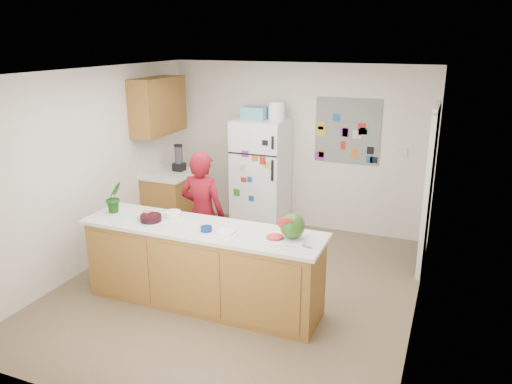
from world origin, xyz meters
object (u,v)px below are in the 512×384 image
at_px(person, 203,214).
at_px(watermelon, 292,226).
at_px(cherry_bowl, 151,218).
at_px(refrigerator, 261,175).

bearing_deg(person, watermelon, 153.36).
bearing_deg(watermelon, cherry_bowl, -176.43).
bearing_deg(person, cherry_bowl, 71.96).
distance_m(refrigerator, watermelon, 2.65).
bearing_deg(watermelon, refrigerator, 118.16).
relative_size(refrigerator, cherry_bowl, 7.34).
xyz_separation_m(refrigerator, cherry_bowl, (-0.34, -2.43, 0.11)).
distance_m(person, watermelon, 1.53).
height_order(refrigerator, watermelon, refrigerator).
bearing_deg(cherry_bowl, watermelon, 3.57).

